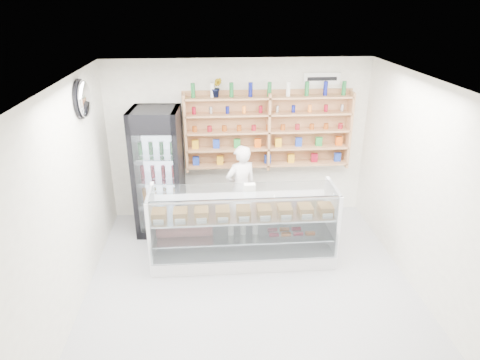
{
  "coord_description": "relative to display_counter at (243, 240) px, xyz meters",
  "views": [
    {
      "loc": [
        -0.51,
        -4.64,
        3.71
      ],
      "look_at": [
        -0.09,
        0.9,
        1.32
      ],
      "focal_mm": 32.0,
      "sensor_mm": 36.0,
      "label": 1
    }
  ],
  "objects": [
    {
      "name": "wall_sign",
      "position": [
        1.45,
        1.55,
        2.12
      ],
      "size": [
        0.62,
        0.03,
        0.2
      ],
      "primitive_type": "cube",
      "color": "white",
      "rests_on": "back_wall"
    },
    {
      "name": "drinks_cooler",
      "position": [
        -1.3,
        1.02,
        0.73
      ],
      "size": [
        0.81,
        0.79,
        2.12
      ],
      "rotation": [
        0.0,
        0.0,
        -0.07
      ],
      "color": "black",
      "rests_on": "floor"
    },
    {
      "name": "wall_shelving",
      "position": [
        0.55,
        1.42,
        1.26
      ],
      "size": [
        2.84,
        0.28,
        1.33
      ],
      "color": "tan",
      "rests_on": "back_wall"
    },
    {
      "name": "potted_plant",
      "position": [
        -0.32,
        1.42,
        2.02
      ],
      "size": [
        0.18,
        0.15,
        0.32
      ],
      "primitive_type": "imported",
      "rotation": [
        0.0,
        0.0,
        -0.03
      ],
      "color": "#1E6626",
      "rests_on": "wall_shelving"
    },
    {
      "name": "shop_worker",
      "position": [
        0.05,
        0.97,
        0.42
      ],
      "size": [
        0.64,
        0.53,
        1.5
      ],
      "primitive_type": "imported",
      "rotation": [
        0.0,
        0.0,
        3.51
      ],
      "color": "white",
      "rests_on": "floor"
    },
    {
      "name": "security_mirror",
      "position": [
        -2.12,
        0.28,
        2.12
      ],
      "size": [
        0.15,
        0.5,
        0.5
      ],
      "primitive_type": "ellipsoid",
      "color": "silver",
      "rests_on": "left_wall"
    },
    {
      "name": "display_counter",
      "position": [
        0.0,
        0.0,
        0.0
      ],
      "size": [
        2.71,
        0.81,
        1.18
      ],
      "color": "white",
      "rests_on": "floor"
    },
    {
      "name": "room",
      "position": [
        0.05,
        -0.92,
        1.07
      ],
      "size": [
        5.0,
        5.0,
        5.0
      ],
      "color": "#9F9FA3",
      "rests_on": "ground"
    }
  ]
}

